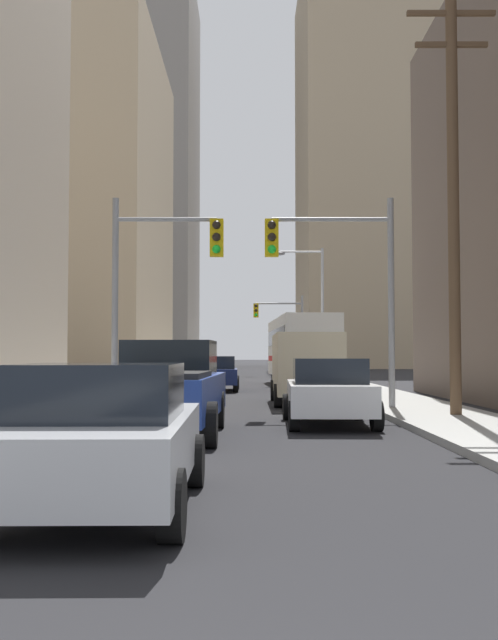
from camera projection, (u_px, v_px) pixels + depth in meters
The scene contains 16 objects.
sidewalk_left at pixel (181, 376), 51.94m from camera, with size 2.76×160.00×0.15m, color #9E9E99.
sidewalk_right at pixel (314, 376), 51.98m from camera, with size 2.76×160.00×0.15m, color #9E9E99.
city_bus at pixel (297, 348), 37.48m from camera, with size 2.96×11.59×3.40m.
pickup_truck_blue at pixel (162, 389), 14.68m from camera, with size 2.21×5.47×1.90m.
cargo_van_beige at pixel (302, 364), 24.05m from camera, with size 2.16×5.22×2.26m.
sedan_silver at pixel (98, 436), 7.69m from camera, with size 1.95×4.23×1.52m.
sedan_white at pixel (325, 391), 16.85m from camera, with size 1.95×4.26×1.52m.
sedan_navy at pixel (213, 373), 32.54m from camera, with size 1.95×4.24×1.52m.
traffic_signal_near_left at pixel (158, 268), 20.78m from camera, with size 3.12×0.44×6.00m.
traffic_signal_near_right at pixel (333, 268), 20.80m from camera, with size 3.63×0.44×6.00m.
traffic_signal_far_right at pixel (278, 322), 55.62m from camera, with size 3.74×0.44×6.00m.
utility_pole_right at pixel (450, 191), 18.32m from camera, with size 2.20×0.28×10.71m.
street_lamp_right at pixel (311, 301), 41.23m from camera, with size 2.71×0.32×7.50m.
building_left_mid_office at pixel (24, 211), 50.85m from camera, with size 17.94×19.50×22.78m, color tan.
building_left_far_tower at pixel (111, 175), 96.89m from camera, with size 20.96×20.55×50.00m, color gray.
building_right_far_highrise at pixel (376, 170), 91.38m from camera, with size 19.22×22.64×48.51m, color tan.
Camera 1 is at (-0.11, -2.09, 1.62)m, focal length 41.73 mm.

